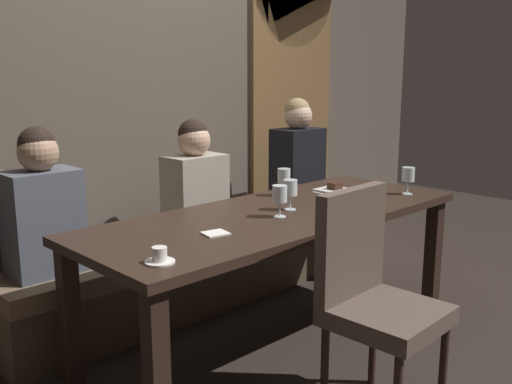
% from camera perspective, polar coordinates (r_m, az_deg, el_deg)
% --- Properties ---
extents(ground, '(9.00, 9.00, 0.00)m').
position_cam_1_polar(ground, '(3.32, 2.10, -14.43)').
color(ground, black).
extents(back_wall_tiled, '(6.00, 0.12, 3.00)m').
position_cam_1_polar(back_wall_tiled, '(3.92, -10.99, 12.08)').
color(back_wall_tiled, brown).
rests_on(back_wall_tiled, ground).
extents(arched_door, '(0.90, 0.05, 2.55)m').
position_cam_1_polar(arched_door, '(4.75, 3.53, 10.59)').
color(arched_door, brown).
rests_on(arched_door, ground).
extents(dining_table, '(2.20, 0.84, 0.74)m').
position_cam_1_polar(dining_table, '(3.09, 2.19, -3.53)').
color(dining_table, black).
rests_on(dining_table, ground).
extents(banquette_bench, '(2.50, 0.44, 0.45)m').
position_cam_1_polar(banquette_bench, '(3.71, -5.76, -7.75)').
color(banquette_bench, '#4A3C2E').
rests_on(banquette_bench, ground).
extents(chair_near_side, '(0.46, 0.46, 0.98)m').
position_cam_1_polar(chair_near_side, '(2.56, 11.28, -9.30)').
color(chair_near_side, '#302119').
rests_on(chair_near_side, ground).
extents(diner_redhead, '(0.36, 0.24, 0.75)m').
position_cam_1_polar(diner_redhead, '(3.11, -20.30, -1.27)').
color(diner_redhead, '#4C515B').
rests_on(diner_redhead, banquette_bench).
extents(diner_bearded, '(0.36, 0.24, 0.73)m').
position_cam_1_polar(diner_bearded, '(3.58, -6.04, 0.94)').
color(diner_bearded, '#9E9384').
rests_on(diner_bearded, banquette_bench).
extents(diner_far_end, '(0.36, 0.24, 0.83)m').
position_cam_1_polar(diner_far_end, '(4.23, 4.11, 3.31)').
color(diner_far_end, black).
rests_on(diner_far_end, banquette_bench).
extents(wine_glass_end_right, '(0.08, 0.08, 0.16)m').
position_cam_1_polar(wine_glass_end_right, '(2.93, 2.35, -0.32)').
color(wine_glass_end_right, silver).
rests_on(wine_glass_end_right, dining_table).
extents(wine_glass_end_left, '(0.08, 0.08, 0.16)m').
position_cam_1_polar(wine_glass_end_left, '(3.09, 3.38, 0.28)').
color(wine_glass_end_left, silver).
rests_on(wine_glass_end_left, dining_table).
extents(wine_glass_far_left, '(0.08, 0.08, 0.16)m').
position_cam_1_polar(wine_glass_far_left, '(3.43, 2.77, 1.47)').
color(wine_glass_far_left, silver).
rests_on(wine_glass_far_left, dining_table).
extents(wine_glass_near_left, '(0.08, 0.08, 0.16)m').
position_cam_1_polar(wine_glass_near_left, '(3.59, 14.75, 1.61)').
color(wine_glass_near_left, silver).
rests_on(wine_glass_near_left, dining_table).
extents(espresso_cup, '(0.12, 0.12, 0.06)m').
position_cam_1_polar(espresso_cup, '(2.29, -9.47, -6.27)').
color(espresso_cup, white).
rests_on(espresso_cup, dining_table).
extents(dessert_plate, '(0.19, 0.19, 0.05)m').
position_cam_1_polar(dessert_plate, '(3.63, 7.71, 0.36)').
color(dessert_plate, white).
rests_on(dessert_plate, dining_table).
extents(fork_on_table, '(0.03, 0.17, 0.01)m').
position_cam_1_polar(fork_on_table, '(3.50, 6.63, -0.22)').
color(fork_on_table, silver).
rests_on(fork_on_table, dining_table).
extents(folded_napkin, '(0.13, 0.12, 0.01)m').
position_cam_1_polar(folded_napkin, '(2.66, -4.02, -4.08)').
color(folded_napkin, silver).
rests_on(folded_napkin, dining_table).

